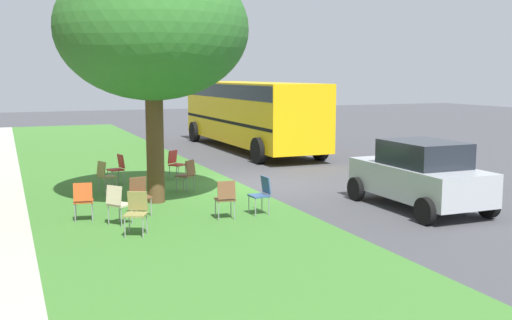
% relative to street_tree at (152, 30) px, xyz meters
% --- Properties ---
extents(ground, '(80.00, 80.00, 0.00)m').
position_rel_street_tree_xyz_m(ground, '(1.28, -3.14, -4.29)').
color(ground, '#424247').
extents(grass_verge, '(48.00, 6.00, 0.01)m').
position_rel_street_tree_xyz_m(grass_verge, '(1.28, 0.06, -4.29)').
color(grass_verge, '#3D752D').
rests_on(grass_verge, ground).
extents(street_tree, '(4.71, 4.71, 6.05)m').
position_rel_street_tree_xyz_m(street_tree, '(0.00, 0.00, 0.00)').
color(street_tree, brown).
rests_on(street_tree, ground).
extents(chair_0, '(0.58, 0.59, 0.88)m').
position_rel_street_tree_xyz_m(chair_0, '(-2.06, 1.31, -3.77)').
color(chair_0, beige).
rests_on(chair_0, ground).
extents(chair_1, '(0.59, 0.59, 0.88)m').
position_rel_street_tree_xyz_m(chair_1, '(1.07, -1.13, -3.77)').
color(chair_1, brown).
rests_on(chair_1, ground).
extents(chair_2, '(0.48, 0.48, 0.88)m').
position_rel_street_tree_xyz_m(chair_2, '(-1.42, 1.95, -3.77)').
color(chair_2, '#C64C1E').
rests_on(chair_2, ground).
extents(chair_3, '(0.53, 0.54, 0.88)m').
position_rel_street_tree_xyz_m(chair_3, '(1.71, 1.00, -3.77)').
color(chair_3, olive).
rests_on(chair_3, ground).
extents(chair_4, '(0.47, 0.46, 0.88)m').
position_rel_street_tree_xyz_m(chair_4, '(-2.41, -1.01, -3.77)').
color(chair_4, brown).
rests_on(chair_4, ground).
extents(chair_5, '(0.59, 0.58, 0.88)m').
position_rel_street_tree_xyz_m(chair_5, '(3.25, -1.37, -3.77)').
color(chair_5, '#B7332D').
rests_on(chair_5, ground).
extents(chair_6, '(0.44, 0.45, 0.88)m').
position_rel_street_tree_xyz_m(chair_6, '(-2.25, -1.95, -3.77)').
color(chair_6, '#335184').
rests_on(chair_6, ground).
extents(chair_7, '(0.48, 0.48, 0.88)m').
position_rel_street_tree_xyz_m(chair_7, '(-1.30, 0.69, -3.77)').
color(chair_7, brown).
rests_on(chair_7, ground).
extents(chair_8, '(0.50, 0.50, 0.88)m').
position_rel_street_tree_xyz_m(chair_8, '(2.94, 0.45, -3.77)').
color(chair_8, '#B7332D').
rests_on(chair_8, ground).
extents(chair_9, '(0.56, 0.55, 0.88)m').
position_rel_street_tree_xyz_m(chair_9, '(-3.02, 1.10, -3.77)').
color(chair_9, olive).
rests_on(chair_9, ground).
extents(parked_car, '(3.70, 1.92, 1.65)m').
position_rel_street_tree_xyz_m(parked_car, '(-3.17, -5.67, -3.45)').
color(parked_car, '#ADB2B7').
rests_on(parked_car, ground).
extents(school_bus, '(10.40, 2.80, 2.88)m').
position_rel_street_tree_xyz_m(school_bus, '(9.19, -6.24, -2.53)').
color(school_bus, yellow).
rests_on(school_bus, ground).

